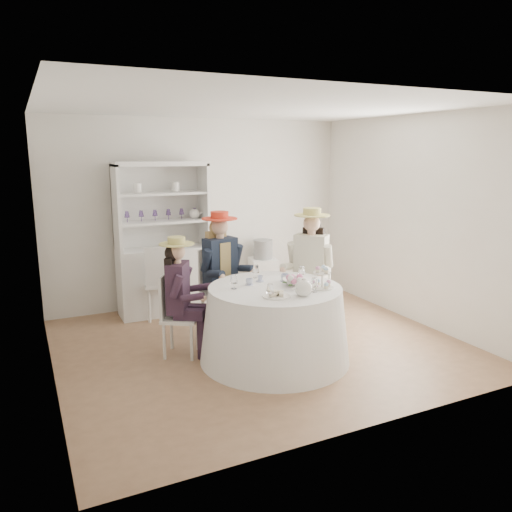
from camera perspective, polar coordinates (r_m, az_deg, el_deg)
name	(u,v)px	position (r m, az deg, el deg)	size (l,w,h in m)	color
ground	(260,345)	(5.97, 0.42, -10.09)	(4.50, 4.50, 0.00)	#886144
ceiling	(260,107)	(5.55, 0.46, 16.70)	(4.50, 4.50, 0.00)	white
wall_back	(201,212)	(7.44, -6.34, 5.00)	(4.50, 4.50, 0.00)	silver
wall_front	(374,269)	(3.94, 13.28, -1.43)	(4.50, 4.50, 0.00)	silver
wall_left	(43,248)	(5.06, -23.14, 0.84)	(4.50, 4.50, 0.00)	silver
wall_right	(414,220)	(6.88, 17.57, 3.96)	(4.50, 4.50, 0.00)	silver
tea_table	(275,324)	(5.45, 2.15, -7.73)	(1.63, 1.63, 0.82)	white
hutch	(163,260)	(7.04, -10.54, -0.50)	(1.31, 0.65, 2.10)	silver
side_table	(263,278)	(7.73, 0.81, -2.53)	(0.40, 0.40, 0.62)	silver
hatbox	(263,249)	(7.63, 0.82, 0.78)	(0.29, 0.29, 0.29)	black
guest_left	(180,290)	(5.51, -8.66, -3.82)	(0.57, 0.53, 1.34)	silver
guest_mid	(221,265)	(6.13, -3.98, -1.07)	(0.57, 0.61, 1.52)	silver
guest_right	(310,263)	(6.24, 6.22, -0.75)	(0.66, 0.65, 1.56)	silver
spare_chair	(160,280)	(6.79, -10.87, -2.71)	(0.48, 0.48, 1.02)	silver
teacup_a	(249,282)	(5.38, -0.77, -3.02)	(0.08, 0.08, 0.06)	white
teacup_b	(260,279)	(5.53, 0.48, -2.64)	(0.06, 0.06, 0.06)	white
teacup_c	(285,278)	(5.55, 3.32, -2.52)	(0.09, 0.09, 0.07)	white
flower_bowl	(293,282)	(5.41, 4.25, -2.99)	(0.23, 0.23, 0.06)	white
flower_arrangement	(295,279)	(5.30, 4.43, -2.67)	(0.18, 0.18, 0.07)	pink
table_teapot	(304,288)	(5.00, 5.46, -3.67)	(0.25, 0.18, 0.19)	white
sandwich_plate	(276,295)	(4.97, 2.35, -4.50)	(0.28, 0.28, 0.06)	white
cupcake_stand	(322,280)	(5.30, 7.56, -2.76)	(0.25, 0.25, 0.23)	white
stemware_set	(275,280)	(5.30, 2.19, -2.77)	(0.92, 0.89, 0.15)	white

